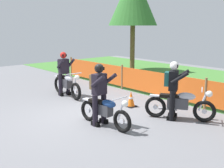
% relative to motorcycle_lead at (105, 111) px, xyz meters
% --- Properties ---
extents(ground, '(24.00, 24.00, 0.02)m').
position_rel_motorcycle_lead_xyz_m(ground, '(-1.01, 0.18, -0.44)').
color(ground, slate).
extents(grass_verge, '(24.00, 7.87, 0.01)m').
position_rel_motorcycle_lead_xyz_m(grass_verge, '(-1.01, 7.37, -0.43)').
color(grass_verge, '#427A33').
rests_on(grass_verge, ground).
extents(barrier_fence, '(11.83, 0.08, 1.05)m').
position_rel_motorcycle_lead_xyz_m(barrier_fence, '(-1.01, 3.43, 0.11)').
color(barrier_fence, olive).
rests_on(barrier_fence, ground).
extents(motorcycle_lead, '(1.89, 0.56, 0.89)m').
position_rel_motorcycle_lead_xyz_m(motorcycle_lead, '(0.00, 0.00, 0.00)').
color(motorcycle_lead, black).
rests_on(motorcycle_lead, ground).
extents(motorcycle_trailing, '(1.78, 1.12, 0.95)m').
position_rel_motorcycle_lead_xyz_m(motorcycle_trailing, '(1.00, 1.98, 0.03)').
color(motorcycle_trailing, black).
rests_on(motorcycle_trailing, ground).
extents(motorcycle_third, '(2.08, 0.61, 0.98)m').
position_rel_motorcycle_lead_xyz_m(motorcycle_third, '(-3.46, 1.00, 0.04)').
color(motorcycle_third, black).
rests_on(motorcycle_third, ground).
extents(rider_lead, '(0.70, 0.58, 1.69)m').
position_rel_motorcycle_lead_xyz_m(rider_lead, '(-0.21, -0.02, 0.52)').
color(rider_lead, black).
rests_on(rider_lead, ground).
extents(rider_trailing, '(0.79, 0.71, 1.69)m').
position_rel_motorcycle_lead_xyz_m(rider_trailing, '(0.82, 1.87, 0.52)').
color(rider_trailing, black).
rests_on(rider_trailing, ground).
extents(rider_third, '(0.70, 0.58, 1.69)m').
position_rel_motorcycle_lead_xyz_m(rider_third, '(-3.68, 1.02, 0.52)').
color(rider_third, black).
rests_on(rider_third, ground).
extents(traffic_cone, '(0.32, 0.32, 0.53)m').
position_rel_motorcycle_lead_xyz_m(traffic_cone, '(-0.85, 1.85, -0.17)').
color(traffic_cone, black).
rests_on(traffic_cone, ground).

